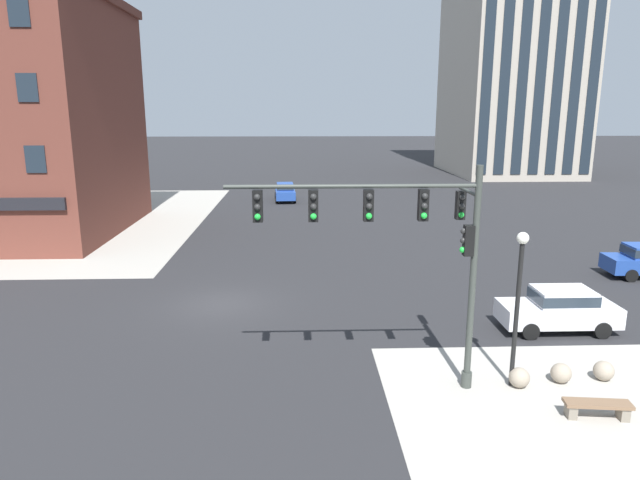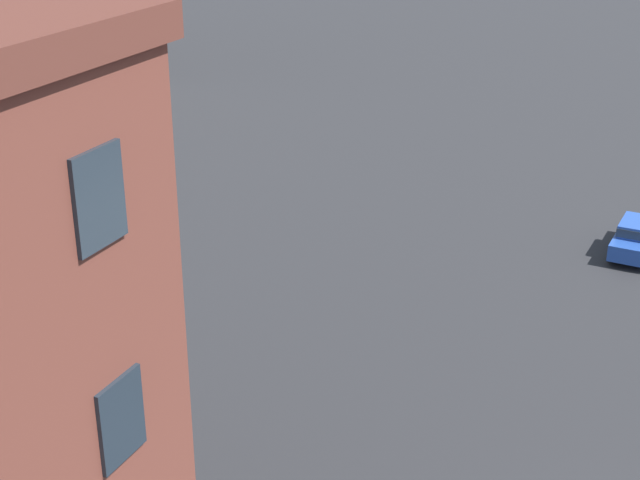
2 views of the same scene
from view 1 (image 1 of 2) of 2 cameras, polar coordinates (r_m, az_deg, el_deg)
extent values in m
plane|color=#262628|center=(25.33, -9.91, -6.41)|extent=(320.00, 320.00, 0.00)
cylinder|color=#383D38|center=(18.42, 14.62, -13.51)|extent=(0.32, 0.32, 0.50)
cylinder|color=#383D38|center=(17.26, 15.22, -4.04)|extent=(0.20, 0.20, 6.84)
cylinder|color=#383D38|center=(15.94, 3.28, 5.46)|extent=(7.23, 0.12, 0.12)
cylinder|color=#383D38|center=(17.56, 14.85, 4.76)|extent=(0.11, 1.80, 0.11)
cube|color=black|center=(16.34, 10.42, 3.50)|extent=(0.28, 0.28, 0.90)
sphere|color=#282828|center=(16.14, 10.58, 4.38)|extent=(0.18, 0.18, 0.18)
sphere|color=#282828|center=(16.19, 10.54, 3.40)|extent=(0.18, 0.18, 0.18)
sphere|color=green|center=(16.24, 10.50, 2.43)|extent=(0.18, 0.18, 0.18)
cube|color=black|center=(16.08, 4.93, 3.51)|extent=(0.28, 0.28, 0.90)
sphere|color=#282828|center=(15.88, 5.02, 4.41)|extent=(0.18, 0.18, 0.18)
sphere|color=#282828|center=(15.92, 5.00, 3.42)|extent=(0.18, 0.18, 0.18)
sphere|color=green|center=(15.97, 4.98, 2.42)|extent=(0.18, 0.18, 0.18)
cube|color=black|center=(15.96, -0.69, 3.49)|extent=(0.28, 0.28, 0.90)
sphere|color=#282828|center=(15.76, -0.68, 4.40)|extent=(0.18, 0.18, 0.18)
sphere|color=#282828|center=(15.80, -0.67, 3.39)|extent=(0.18, 0.18, 0.18)
sphere|color=green|center=(15.85, -0.67, 2.40)|extent=(0.18, 0.18, 0.18)
cube|color=black|center=(16.00, -6.33, 3.43)|extent=(0.28, 0.28, 0.90)
sphere|color=#282828|center=(15.80, -6.40, 4.34)|extent=(0.18, 0.18, 0.18)
sphere|color=#282828|center=(15.84, -6.38, 3.34)|extent=(0.18, 0.18, 0.18)
sphere|color=green|center=(15.89, -6.35, 2.34)|extent=(0.18, 0.18, 0.18)
cube|color=black|center=(16.89, 14.82, -0.05)|extent=(0.28, 0.28, 0.90)
sphere|color=#282828|center=(16.79, 14.35, 0.88)|extent=(0.18, 0.18, 0.18)
sphere|color=#282828|center=(16.84, 14.30, -0.05)|extent=(0.18, 0.18, 0.18)
sphere|color=green|center=(16.91, 14.24, -0.98)|extent=(0.18, 0.18, 0.18)
cube|color=black|center=(18.40, 14.04, 3.43)|extent=(0.28, 0.28, 0.90)
sphere|color=#282828|center=(18.21, 14.23, 4.22)|extent=(0.18, 0.18, 0.18)
sphere|color=#282828|center=(18.25, 14.18, 3.35)|extent=(0.18, 0.18, 0.18)
sphere|color=green|center=(18.30, 14.13, 2.49)|extent=(0.18, 0.18, 0.18)
sphere|color=gray|center=(18.85, 19.54, -13.01)|extent=(0.63, 0.63, 0.63)
sphere|color=gray|center=(19.61, 23.24, -12.29)|extent=(0.63, 0.63, 0.63)
sphere|color=gray|center=(20.33, 26.81, -11.74)|extent=(0.63, 0.63, 0.63)
cube|color=brown|center=(17.91, 26.34, -14.64)|extent=(1.84, 0.69, 0.10)
cube|color=gray|center=(17.78, 24.08, -15.51)|extent=(0.29, 0.43, 0.39)
cube|color=gray|center=(18.29, 28.37, -15.15)|extent=(0.29, 0.43, 0.39)
cylinder|color=black|center=(18.16, 19.28, -7.34)|extent=(0.14, 0.14, 4.51)
sphere|color=white|center=(17.49, 19.88, 0.18)|extent=(0.36, 0.36, 0.36)
cylinder|color=black|center=(33.40, 27.66, -2.39)|extent=(0.65, 0.25, 0.64)
cylinder|color=black|center=(31.98, 29.00, -3.17)|extent=(0.65, 0.25, 0.64)
cube|color=silver|center=(23.72, 22.93, -6.85)|extent=(4.40, 1.76, 0.76)
cube|color=silver|center=(23.57, 23.41, -5.27)|extent=(2.11, 1.50, 0.60)
cube|color=#232D38|center=(23.57, 23.41, -5.27)|extent=(2.20, 1.53, 0.40)
cylinder|color=black|center=(22.59, 20.56, -8.66)|extent=(0.64, 0.22, 0.64)
cylinder|color=black|center=(24.03, 19.05, -7.22)|extent=(0.64, 0.22, 0.64)
cylinder|color=black|center=(23.76, 26.71, -8.18)|extent=(0.64, 0.22, 0.64)
cylinder|color=black|center=(25.13, 24.90, -6.86)|extent=(0.64, 0.22, 0.64)
cube|color=#23479E|center=(52.98, -3.56, 4.73)|extent=(2.03, 4.50, 0.76)
cube|color=#23479E|center=(52.74, -3.56, 5.44)|extent=(1.62, 2.20, 0.60)
cube|color=#232D38|center=(52.74, -3.56, 5.44)|extent=(1.66, 2.29, 0.40)
cylinder|color=black|center=(54.36, -4.49, 4.53)|extent=(0.26, 0.65, 0.64)
cylinder|color=black|center=(54.42, -2.73, 4.56)|extent=(0.26, 0.65, 0.64)
cylinder|color=black|center=(51.66, -4.43, 4.08)|extent=(0.26, 0.65, 0.64)
cylinder|color=black|center=(51.72, -2.57, 4.12)|extent=(0.26, 0.65, 0.64)
cube|color=#1E2833|center=(34.89, -26.89, 7.31)|extent=(1.10, 0.08, 1.50)
cube|color=#1E2833|center=(34.80, -27.55, 13.54)|extent=(1.10, 0.08, 1.50)
cube|color=#1E2833|center=(35.13, -28.24, 19.72)|extent=(1.10, 0.08, 1.50)
camera|label=2|loc=(35.33, -52.32, 24.52)|focal=52.80mm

